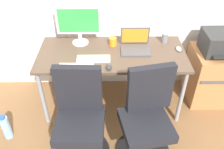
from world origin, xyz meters
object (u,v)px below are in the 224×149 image
office_chair_right (147,119)px  coffee_mug (113,42)px  open_laptop (135,44)px  office_chair_left (80,120)px  desktop_monitor (79,23)px  printer (220,43)px  side_cabinet (210,75)px  water_bottle_on_floor (6,127)px

office_chair_right → coffee_mug: (-0.30, 0.82, 0.35)m
office_chair_right → open_laptop: (-0.06, 0.74, 0.36)m
office_chair_left → desktop_monitor: size_ratio=1.96×
printer → desktop_monitor: desktop_monitor is taller
office_chair_right → side_cabinet: office_chair_right is taller
desktop_monitor → coffee_mug: 0.42m
printer → coffee_mug: printer is taller
office_chair_left → printer: 1.72m
coffee_mug → desktop_monitor: bearing=171.1°
desktop_monitor → side_cabinet: bearing=-3.8°
water_bottle_on_floor → coffee_mug: bearing=30.4°
office_chair_left → side_cabinet: office_chair_left is taller
office_chair_right → water_bottle_on_floor: bearing=173.8°
water_bottle_on_floor → open_laptop: bearing=23.1°
desktop_monitor → open_laptop: (0.61, -0.14, -0.19)m
water_bottle_on_floor → desktop_monitor: desktop_monitor is taller
office_chair_right → desktop_monitor: (-0.67, 0.88, 0.56)m
office_chair_left → water_bottle_on_floor: bearing=169.2°
side_cabinet → coffee_mug: (-1.18, 0.04, 0.45)m
side_cabinet → printer: printer is taller
office_chair_right → side_cabinet: bearing=41.5°
printer → desktop_monitor: 1.56m
water_bottle_on_floor → office_chair_right: bearing=-6.2°
water_bottle_on_floor → printer: bearing=15.0°
office_chair_right → open_laptop: open_laptop is taller
side_cabinet → desktop_monitor: desktop_monitor is taller
office_chair_right → desktop_monitor: 1.23m
water_bottle_on_floor → coffee_mug: 1.45m
office_chair_left → side_cabinet: bearing=27.4°
printer → water_bottle_on_floor: printer is taller
office_chair_left → office_chair_right: size_ratio=1.00×
office_chair_left → desktop_monitor: bearing=93.3°
office_chair_right → water_bottle_on_floor: (-1.43, 0.16, -0.28)m
office_chair_right → desktop_monitor: desktop_monitor is taller
office_chair_right → desktop_monitor: size_ratio=1.96×
office_chair_right → open_laptop: bearing=94.8°
printer → office_chair_right: bearing=-138.5°
desktop_monitor → office_chair_left: bearing=-86.7°
side_cabinet → water_bottle_on_floor: (-2.30, -0.62, -0.19)m
office_chair_right → coffee_mug: 0.94m
side_cabinet → coffee_mug: size_ratio=7.23×
office_chair_left → water_bottle_on_floor: 0.87m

